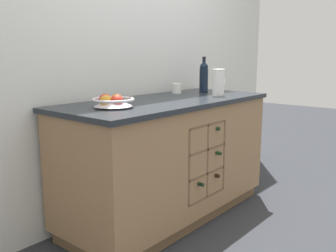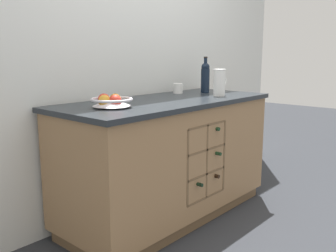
% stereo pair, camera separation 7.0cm
% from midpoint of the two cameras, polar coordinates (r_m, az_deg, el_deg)
% --- Properties ---
extents(ground_plane, '(14.00, 14.00, 0.00)m').
position_cam_midpoint_polar(ground_plane, '(3.06, 0.68, -13.38)').
color(ground_plane, '#2D3035').
extents(back_wall, '(4.40, 0.06, 2.55)m').
position_cam_midpoint_polar(back_wall, '(3.08, -5.31, 11.18)').
color(back_wall, silver).
rests_on(back_wall, ground_plane).
extents(kitchen_island, '(1.79, 0.76, 0.92)m').
position_cam_midpoint_polar(kitchen_island, '(2.90, 0.75, -4.91)').
color(kitchen_island, brown).
rests_on(kitchen_island, ground_plane).
extents(fruit_bowl, '(0.27, 0.27, 0.09)m').
position_cam_midpoint_polar(fruit_bowl, '(2.40, -7.83, 3.79)').
color(fruit_bowl, silver).
rests_on(fruit_bowl, kitchen_island).
extents(white_pitcher, '(0.15, 0.10, 0.22)m').
position_cam_midpoint_polar(white_pitcher, '(3.07, 8.52, 6.66)').
color(white_pitcher, white).
rests_on(white_pitcher, kitchen_island).
extents(ceramic_mug, '(0.12, 0.08, 0.09)m').
position_cam_midpoint_polar(ceramic_mug, '(3.24, 2.20, 5.76)').
color(ceramic_mug, white).
rests_on(ceramic_mug, kitchen_island).
extents(standing_wine_bottle, '(0.08, 0.08, 0.31)m').
position_cam_midpoint_polar(standing_wine_bottle, '(3.30, 6.31, 7.48)').
color(standing_wine_bottle, black).
rests_on(standing_wine_bottle, kitchen_island).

